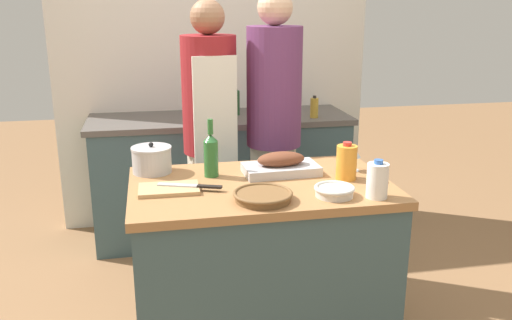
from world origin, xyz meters
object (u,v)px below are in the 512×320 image
Objects in this scene: condiment_bottle_tall at (236,103)px; person_cook_aproned at (210,130)px; knife_chef at (192,186)px; mixing_bowl at (334,191)px; cutting_board at (169,189)px; juice_jug at (346,162)px; roasting_pan at (281,165)px; person_cook_guest at (274,123)px; wine_glass_left at (353,153)px; stock_pot at (152,160)px; wine_bottle_green at (211,154)px; condiment_bottle_short at (314,108)px; milk_jug at (377,180)px; wicker_basket at (263,196)px.

person_cook_aproned reaches higher than condiment_bottle_tall.
knife_chef is 0.85m from person_cook_aproned.
mixing_bowl is 1.11m from person_cook_aproned.
cutting_board is 0.84m from juice_jug.
juice_jug reaches higher than roasting_pan.
mixing_bowl is 0.10× the size of person_cook_guest.
condiment_bottle_tall reaches higher than mixing_bowl.
cutting_board is 2.12× the size of wine_glass_left.
person_cook_aproned is at bearing 56.04° from stock_pot.
wine_bottle_green is at bearing -106.62° from person_cook_guest.
wine_bottle_green is 1.42m from condiment_bottle_short.
knife_chef is at bearing -126.52° from condiment_bottle_short.
wine_glass_left reaches higher than mixing_bowl.
stock_pot is at bearing -126.02° from person_cook_guest.
wine_bottle_green reaches higher than juice_jug.
wine_bottle_green is (-0.49, 0.38, 0.09)m from mixing_bowl.
person_cook_aproned is at bearing 112.06° from roasting_pan.
mixing_bowl is at bearing -18.18° from knife_chef.
condiment_bottle_short is at bearing 82.83° from milk_jug.
roasting_pan is at bearing -73.88° from person_cook_aproned.
condiment_bottle_short is (0.53, -0.21, -0.02)m from condiment_bottle_tall.
condiment_bottle_short is (0.97, 1.31, 0.07)m from knife_chef.
wine_glass_left is (0.71, -0.05, -0.02)m from wine_bottle_green.
roasting_pan is 2.10× the size of mixing_bowl.
stock_pot is 0.69× the size of knife_chef.
mixing_bowl is 0.19m from milk_jug.
wicker_basket is at bearing -95.28° from condiment_bottle_tall.
stock_pot reaches higher than roasting_pan.
cutting_board is at bearing -109.91° from condiment_bottle_tall.
wicker_basket is 1.72m from condiment_bottle_tall.
person_cook_aproned is (-0.11, 1.02, 0.05)m from wicker_basket.
wine_bottle_green is at bearing 146.91° from milk_jug.
cutting_board is at bearing -172.00° from wine_glass_left.
mixing_bowl is at bearing -121.51° from juice_jug.
person_cook_guest reaches higher than cutting_board.
person_cook_aproned reaches higher than wine_glass_left.
wicker_basket is 0.63m from wine_glass_left.
milk_jug is (0.04, -0.27, -0.01)m from juice_jug.
wicker_basket is at bearing 173.44° from milk_jug.
condiment_bottle_tall is 0.74m from person_cook_aproned.
knife_chef is at bearing -178.51° from juice_jug.
cutting_board is 0.87m from person_cook_aproned.
wicker_basket is 1.51× the size of milk_jug.
wine_bottle_green reaches higher than milk_jug.
stock_pot is 1.11× the size of mixing_bowl.
person_cook_guest is at bearing -129.59° from condiment_bottle_short.
wine_bottle_green is (-0.67, 0.43, 0.03)m from milk_jug.
condiment_bottle_tall is at bearing 73.73° from knife_chef.
wine_bottle_green is 0.65m from person_cook_aproned.
juice_jug is 0.11× the size of person_cook_aproned.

